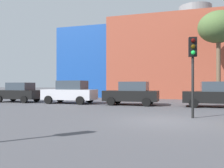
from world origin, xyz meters
name	(u,v)px	position (x,y,z in m)	size (l,w,h in m)	color
ground_plane	(164,121)	(0.00, 0.00, 0.00)	(200.00, 200.00, 0.00)	#47474C
building_backdrop	(195,60)	(2.06, 21.21, 4.61)	(33.34, 11.55, 11.35)	#9E4733
parked_car_0	(19,92)	(-13.22, 7.26, 0.86)	(3.98, 1.96, 1.73)	black
parked_car_1	(70,92)	(-8.17, 7.26, 0.93)	(4.33, 2.12, 1.88)	silver
parked_car_2	(132,93)	(-3.00, 7.26, 0.88)	(4.09, 2.01, 1.77)	black
parked_car_3	(214,94)	(2.78, 7.26, 0.87)	(4.05, 1.99, 1.76)	black
traffic_light_island	(193,59)	(1.22, 1.24, 2.76)	(0.39, 0.38, 3.75)	black
bare_tree_0	(218,28)	(3.68, 12.35, 6.56)	(3.50, 3.50, 8.04)	brown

